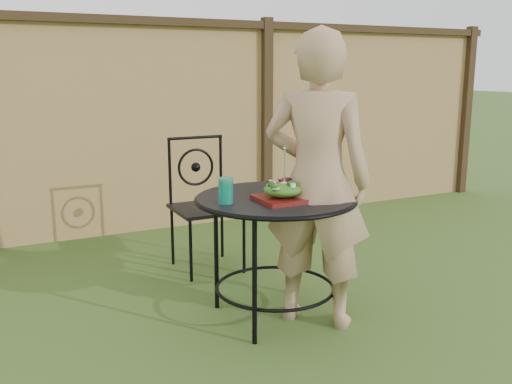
# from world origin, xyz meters

# --- Properties ---
(ground) EXTENTS (60.00, 60.00, 0.00)m
(ground) POSITION_xyz_m (0.00, 0.00, 0.00)
(ground) COLOR #244817
(ground) RESTS_ON ground
(fence) EXTENTS (8.00, 0.12, 1.90)m
(fence) POSITION_xyz_m (-0.00, 2.19, 0.95)
(fence) COLOR tan
(fence) RESTS_ON ground
(patio_table) EXTENTS (0.92, 0.92, 0.72)m
(patio_table) POSITION_xyz_m (0.27, 0.04, 0.59)
(patio_table) COLOR black
(patio_table) RESTS_ON ground
(patio_chair) EXTENTS (0.46, 0.46, 0.95)m
(patio_chair) POSITION_xyz_m (0.22, 1.04, 0.50)
(patio_chair) COLOR black
(patio_chair) RESTS_ON ground
(diner) EXTENTS (0.70, 0.70, 1.65)m
(diner) POSITION_xyz_m (0.45, -0.11, 0.82)
(diner) COLOR tan
(diner) RESTS_ON ground
(salad_plate) EXTENTS (0.27, 0.27, 0.02)m
(salad_plate) POSITION_xyz_m (0.25, -0.07, 0.74)
(salad_plate) COLOR #4E0C0B
(salad_plate) RESTS_ON patio_table
(salad) EXTENTS (0.21, 0.21, 0.08)m
(salad) POSITION_xyz_m (0.25, -0.07, 0.79)
(salad) COLOR #235614
(salad) RESTS_ON salad_plate
(fork) EXTENTS (0.01, 0.01, 0.18)m
(fork) POSITION_xyz_m (0.26, -0.07, 0.92)
(fork) COLOR silver
(fork) RESTS_ON salad
(drinking_glass) EXTENTS (0.08, 0.08, 0.14)m
(drinking_glass) POSITION_xyz_m (-0.05, 0.02, 0.79)
(drinking_glass) COLOR #0B846A
(drinking_glass) RESTS_ON patio_table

